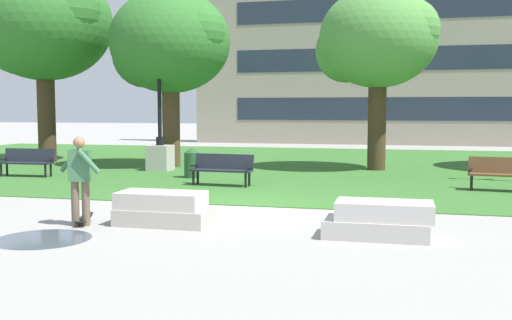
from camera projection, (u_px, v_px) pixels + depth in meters
The scene contains 16 objects.
ground_plane at pixel (244, 206), 13.73m from camera, with size 140.00×140.00×0.00m, color gray.
grass_lawn at pixel (309, 165), 23.41m from camera, with size 40.00×20.00×0.02m, color #336628.
concrete_block_center at pixel (163, 209), 11.55m from camera, with size 1.80×0.90×0.64m.
concrete_block_left at pixel (380, 220), 10.38m from camera, with size 1.87×0.90×0.64m.
person_skateboarder at pixel (80, 176), 11.39m from camera, with size 0.94×0.43×1.71m.
skateboard at pixel (84, 219), 11.72m from camera, with size 0.53×1.03×0.14m.
puddle at pixel (43, 239), 10.30m from camera, with size 1.66×1.66×0.01m, color #47515B.
park_bench_near_left at pixel (503, 172), 16.10m from camera, with size 1.85×0.75×0.90m.
park_bench_near_right at pixel (27, 160), 19.60m from camera, with size 1.82×0.59×0.90m.
park_bench_far_left at pixel (222, 168), 17.27m from camera, with size 1.84×0.67×0.90m.
lamp_post_right at pixel (160, 140), 21.42m from camera, with size 1.32×0.80×5.33m.
tree_far_left at pixel (43, 25), 24.33m from camera, with size 5.79×5.51×8.04m.
tree_near_right at pixel (377, 40), 21.33m from camera, with size 4.42×4.21×6.53m.
tree_far_right at pixel (169, 44), 22.54m from camera, with size 4.77×4.54×6.66m.
trash_bin at pixel (192, 163), 19.19m from camera, with size 0.49×0.49×0.96m.
building_facade_distant at pixel (372, 50), 36.56m from camera, with size 22.32×1.03×11.61m.
Camera 1 is at (3.47, -13.14, 2.25)m, focal length 42.00 mm.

